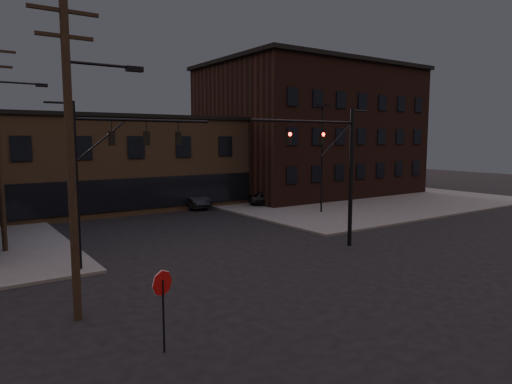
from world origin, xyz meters
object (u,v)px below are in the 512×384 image
Objects in this scene: traffic_signal_far at (103,165)px; stop_sign at (163,292)px; traffic_signal_near at (337,163)px; parked_car_lot_b at (301,196)px; car_crossing at (191,199)px; parked_car_lot_a at (270,198)px.

traffic_signal_far is 3.23× the size of stop_sign.
traffic_signal_near is at bearing -16.17° from traffic_signal_far.
traffic_signal_near is at bearing 143.42° from parked_car_lot_b.
traffic_signal_far is 19.96m from car_crossing.
parked_car_lot_b is (23.61, 21.68, -1.10)m from stop_sign.
traffic_signal_far reaches higher than parked_car_lot_b.
parked_car_lot_b is at bearing 55.97° from traffic_signal_near.
traffic_signal_near is 1.00× the size of traffic_signal_far.
traffic_signal_near is 1.59× the size of car_crossing.
car_crossing is at bearing 61.82° from stop_sign.
stop_sign is (-13.36, -6.49, -3.09)m from traffic_signal_near.
stop_sign is 0.61× the size of parked_car_lot_b.
parked_car_lot_a is at bearing 32.28° from traffic_signal_far.
stop_sign is 32.07m from parked_car_lot_b.
stop_sign is at bearing -115.55° from car_crossing.
traffic_signal_far is at bearing 82.68° from stop_sign.
traffic_signal_near is 12.57m from traffic_signal_far.
traffic_signal_far reaches higher than parked_car_lot_a.
stop_sign is (-1.28, -9.99, -3.17)m from traffic_signal_far.
traffic_signal_far reaches higher than car_crossing.
traffic_signal_near is at bearing 25.90° from stop_sign.
parked_car_lot_a reaches higher than parked_car_lot_b.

